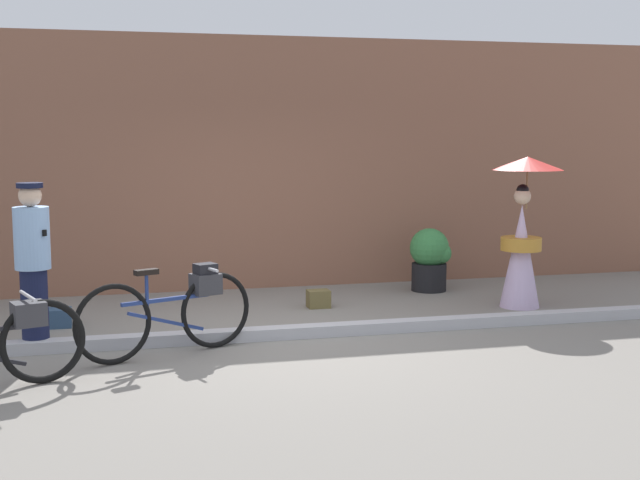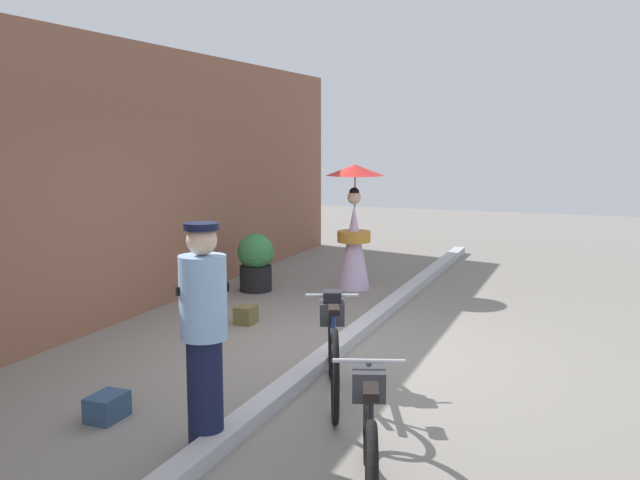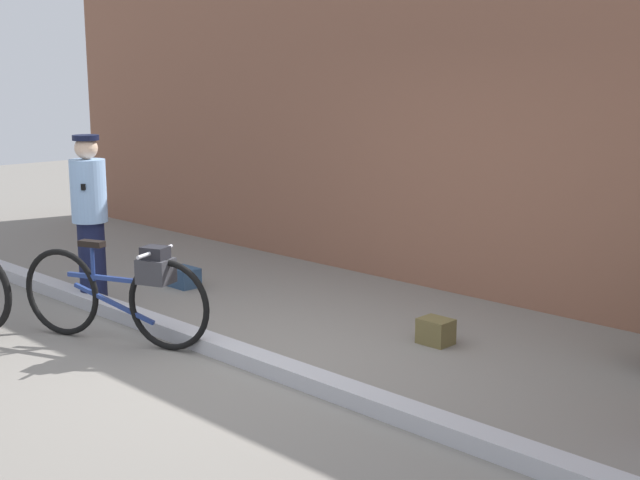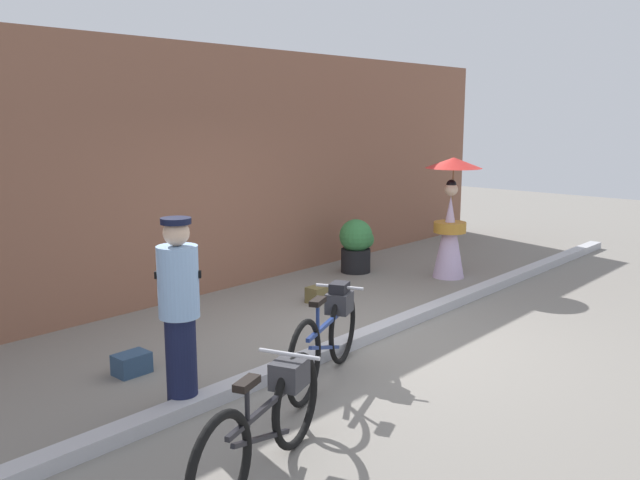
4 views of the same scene
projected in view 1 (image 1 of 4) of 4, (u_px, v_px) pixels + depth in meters
The scene contains 9 objects.
ground_plane at pixel (278, 339), 8.81m from camera, with size 30.00×30.00×0.00m, color gray.
building_wall at pixel (233, 163), 11.56m from camera, with size 14.00×0.40×3.39m, color brown.
sidewalk_curb at pixel (278, 333), 8.81m from camera, with size 14.00×0.20×0.12m, color #B2B2B7.
bicycle_far_side at pixel (174, 308), 8.13m from camera, with size 1.71×0.75×0.85m.
person_officer at pixel (33, 262), 8.24m from camera, with size 0.34×0.34×1.64m.
person_with_parasol at pixel (523, 230), 10.30m from camera, with size 0.85×0.85×1.83m.
potted_plant_by_door at pixel (430, 258), 11.42m from camera, with size 0.54×0.53×0.84m.
backpack_on_pavement at pixel (319, 298), 10.36m from camera, with size 0.27×0.22×0.21m.
backpack_spare at pixel (56, 318), 9.31m from camera, with size 0.33×0.23×0.20m.
Camera 1 is at (-1.67, -8.46, 2.12)m, focal length 47.89 mm.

